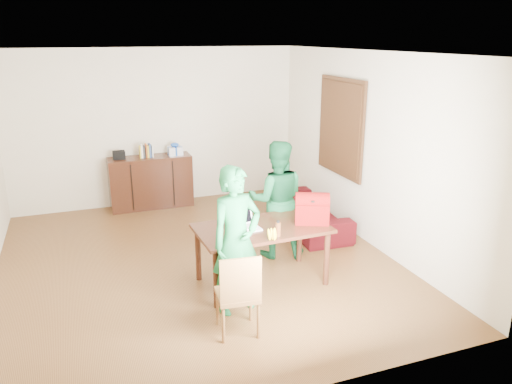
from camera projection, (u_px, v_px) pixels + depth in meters
name	position (u px, v px, depth m)	size (l,w,h in m)	color
room	(193.00, 165.00, 6.35)	(5.20, 5.70, 2.90)	#482912
table	(262.00, 234.00, 5.93)	(1.58, 0.93, 0.73)	black
chair	(238.00, 309.00, 5.01)	(0.45, 0.43, 0.90)	brown
person_near	(236.00, 240.00, 5.29)	(0.59, 0.39, 1.63)	#166431
person_far	(277.00, 199.00, 6.65)	(0.78, 0.60, 1.60)	#12542C
laptop	(244.00, 226.00, 5.80)	(0.39, 0.30, 0.26)	white
bananas	(272.00, 238.00, 5.52)	(0.14, 0.09, 0.05)	gold
bottle	(278.00, 228.00, 5.61)	(0.06, 0.06, 0.19)	#582C14
red_bag	(312.00, 211.00, 5.99)	(0.40, 0.23, 0.30)	#710C07
sofa	(308.00, 210.00, 7.80)	(1.85, 0.72, 0.54)	#390713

